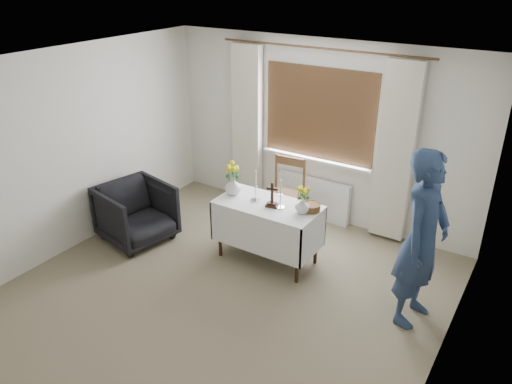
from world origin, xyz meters
TOP-DOWN VIEW (x-y plane):
  - ground at (0.00, 0.00)m, footprint 5.00×5.00m
  - altar_table at (0.03, 1.11)m, footprint 1.24×0.64m
  - wooden_chair at (-0.15, 1.83)m, footprint 0.51×0.51m
  - armchair at (-1.66, 0.62)m, footprint 1.01×0.99m
  - person at (1.86, 0.98)m, footprint 0.53×0.73m
  - radiator at (0.00, 2.42)m, footprint 1.10×0.10m
  - wooden_cross at (0.11, 1.09)m, footprint 0.16×0.13m
  - candlestick_left at (-0.14, 1.12)m, footprint 0.14×0.14m
  - candlestick_right at (0.20, 1.11)m, footprint 0.12×0.12m
  - flower_vase_left at (-0.47, 1.13)m, footprint 0.23×0.23m
  - flower_vase_right at (0.48, 1.13)m, footprint 0.20×0.20m
  - wicker_basket at (0.53, 1.24)m, footprint 0.26×0.26m

SIDE VIEW (x-z plane):
  - ground at x=0.00m, z-range 0.00..0.00m
  - radiator at x=0.00m, z-range 0.00..0.60m
  - altar_table at x=0.03m, z-range 0.00..0.76m
  - armchair at x=-1.66m, z-range 0.00..0.78m
  - wooden_chair at x=-0.15m, z-range 0.00..1.03m
  - wicker_basket at x=0.53m, z-range 0.76..0.85m
  - flower_vase_right at x=0.48m, z-range 0.76..0.94m
  - flower_vase_left at x=-0.47m, z-range 0.76..0.98m
  - wooden_cross at x=0.11m, z-range 0.76..1.06m
  - person at x=1.86m, z-range 0.00..1.85m
  - candlestick_right at x=0.20m, z-range 0.76..1.11m
  - candlestick_left at x=-0.14m, z-range 0.76..1.15m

